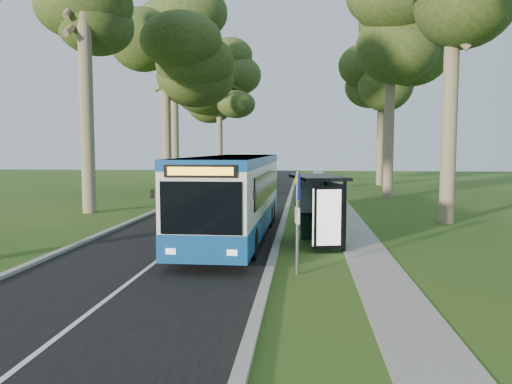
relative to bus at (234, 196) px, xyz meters
The scene contains 17 objects.
ground 2.62m from the bus, 34.53° to the right, with size 120.00×120.00×0.00m, color #244C17.
road 9.15m from the bus, 101.52° to the left, with size 7.00×100.00×0.02m, color black.
kerb_east 9.13m from the bus, 79.10° to the left, with size 0.25×100.00×0.12m, color #9E9B93.
kerb_west 10.42m from the bus, 120.97° to the left, with size 0.25×100.00×0.12m, color #9E9B93.
centre_line 9.15m from the bus, 101.52° to the left, with size 0.12×100.00×0.01m, color white.
footpath 10.13m from the bus, 61.97° to the left, with size 1.50×100.00×0.02m, color gray.
bus is the anchor object (origin of this frame).
bus_stop_sign 5.88m from the bus, 65.26° to the right, with size 0.15×0.39×2.79m.
bus_shelter 3.61m from the bus, 24.42° to the right, with size 2.16×3.15×2.47m.
litter_bin 3.02m from the bus, ahead, with size 0.56×0.56×0.99m.
car_white 28.13m from the bus, 103.90° to the left, with size 1.74×4.33×1.47m, color white.
car_silver 31.10m from the bus, 101.52° to the left, with size 1.80×5.15×1.70m, color #A5A7AD.
tree_west_c 20.43m from the bus, 113.45° to the left, with size 5.20×5.20×14.33m.
tree_west_d 30.41m from the bus, 109.12° to the left, with size 5.20×5.20×16.90m.
tree_west_e 38.49m from the bus, 100.46° to the left, with size 5.20×5.20×14.18m.
tree_east_c 21.38m from the bus, 63.20° to the left, with size 5.20×5.20×15.80m.
tree_east_d 31.53m from the bus, 71.40° to the left, with size 5.20×5.20×13.37m.
Camera 1 is at (0.92, -17.56, 3.43)m, focal length 35.00 mm.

